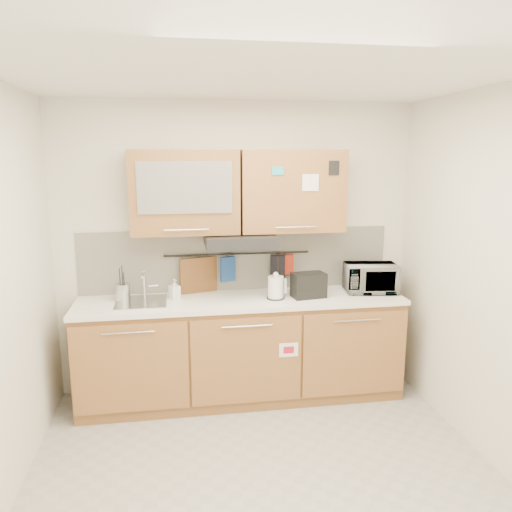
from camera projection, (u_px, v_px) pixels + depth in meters
name	position (u px, v px, depth m)	size (l,w,h in m)	color
floor	(266.00, 480.00, 3.35)	(3.20, 3.20, 0.00)	#9E9993
ceiling	(267.00, 72.00, 2.82)	(3.20, 3.20, 0.00)	white
wall_back	(237.00, 249.00, 4.53)	(3.20, 3.20, 0.00)	silver
wall_right	(502.00, 283.00, 3.33)	(3.00, 3.00, 0.00)	silver
base_cabinet	(242.00, 354.00, 4.42)	(2.80, 0.64, 0.88)	brown
countertop	(242.00, 300.00, 4.31)	(2.82, 0.62, 0.04)	white
backsplash	(237.00, 260.00, 4.54)	(2.80, 0.02, 0.56)	silver
upper_cabinets	(238.00, 191.00, 4.26)	(1.82, 0.37, 0.70)	brown
range_hood	(240.00, 240.00, 4.27)	(0.60, 0.46, 0.10)	black
sink	(141.00, 302.00, 4.19)	(0.42, 0.40, 0.26)	silver
utensil_rail	(238.00, 254.00, 4.49)	(0.02, 0.02, 1.30)	black
utensil_crock	(123.00, 292.00, 4.21)	(0.14, 0.14, 0.31)	#B1B1B5
kettle	(276.00, 288.00, 4.28)	(0.17, 0.15, 0.24)	silver
toaster	(309.00, 285.00, 4.32)	(0.30, 0.21, 0.21)	black
microwave	(371.00, 278.00, 4.50)	(0.46, 0.31, 0.25)	#999999
soap_bottle	(175.00, 289.00, 4.28)	(0.08, 0.08, 0.17)	#999999
cutting_board	(199.00, 281.00, 4.47)	(0.34, 0.02, 0.42)	brown
oven_mitt	(228.00, 269.00, 4.49)	(0.14, 0.03, 0.23)	navy
dark_pouch	(278.00, 266.00, 4.56)	(0.13, 0.04, 0.21)	black
pot_holder	(285.00, 265.00, 4.57)	(0.15, 0.02, 0.18)	#A82716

